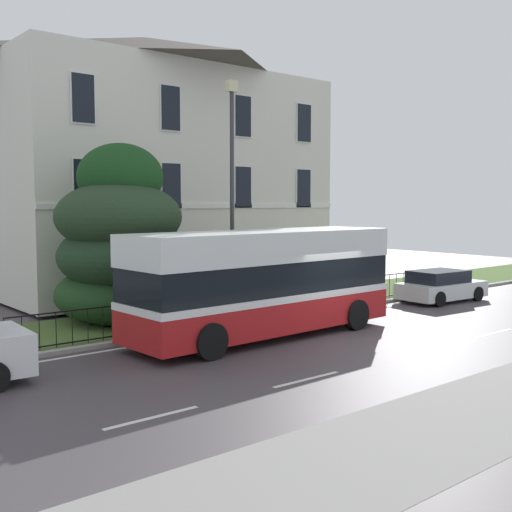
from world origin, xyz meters
The scene contains 8 objects.
ground_plane centered at (0.00, 0.78, -0.02)m, with size 60.00×56.00×0.18m.
georgian_townhouse centered at (1.08, 14.13, 5.86)m, with size 14.47×10.14×11.42m.
iron_verge_railing centered at (1.08, 4.40, 0.62)m, with size 19.53×0.04×0.97m.
evergreen_tree centered at (-4.12, 6.59, 2.52)m, with size 4.65×4.79×5.92m.
single_decker_bus centered at (-1.77, 2.31, 1.66)m, with size 8.89×2.83×3.17m.
parked_hatchback_00 centered at (8.16, 2.92, 0.62)m, with size 3.88×2.07×1.27m.
street_lamp_post centered at (-1.04, 4.81, 4.55)m, with size 0.36×0.24×7.85m.
litter_bin centered at (5.65, 4.83, 0.70)m, with size 0.50×0.50×1.15m.
Camera 1 is at (-13.81, -11.84, 3.98)m, focal length 44.26 mm.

